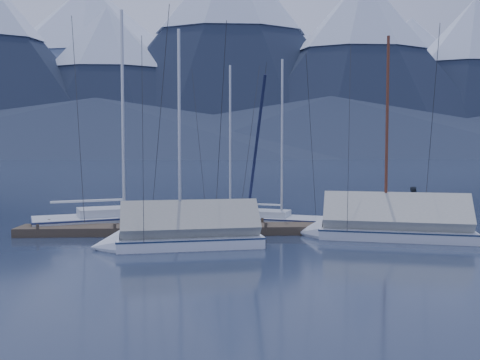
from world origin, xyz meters
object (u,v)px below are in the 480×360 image
at_px(person, 414,204).
at_px(sailboat_covered_far, 177,236).
at_px(sailboat_open_mid, 239,221).
at_px(sailboat_open_left, 137,221).
at_px(sailboat_covered_near, 382,227).
at_px(sailboat_open_right, 291,223).

bearing_deg(person, sailboat_covered_far, 129.15).
distance_m(sailboat_open_mid, sailboat_covered_far, 6.07).
height_order(sailboat_open_left, person, sailboat_open_left).
bearing_deg(person, sailboat_open_mid, 94.11).
bearing_deg(sailboat_open_mid, sailboat_covered_near, -37.01).
distance_m(sailboat_open_right, person, 5.38).
bearing_deg(sailboat_open_left, person, -9.62).
distance_m(sailboat_covered_near, person, 2.88).
bearing_deg(sailboat_covered_near, sailboat_covered_far, -169.26).
height_order(sailboat_open_right, sailboat_covered_far, sailboat_covered_far).
xyz_separation_m(sailboat_open_mid, sailboat_open_right, (2.33, -0.67, 0.00)).
relative_size(sailboat_open_mid, sailboat_covered_far, 0.96).
bearing_deg(sailboat_covered_far, sailboat_open_right, 45.39).
relative_size(sailboat_open_left, sailboat_open_right, 1.29).
bearing_deg(sailboat_covered_near, person, 43.14).
xyz_separation_m(sailboat_open_mid, person, (7.41, -2.13, 0.97)).
bearing_deg(sailboat_open_left, sailboat_open_right, -4.82).
xyz_separation_m(sailboat_covered_near, sailboat_covered_far, (-7.85, -1.49, -0.02)).
distance_m(sailboat_open_left, sailboat_open_right, 7.06).
height_order(sailboat_open_left, sailboat_covered_far, sailboat_open_left).
bearing_deg(person, sailboat_covered_near, 153.30).
bearing_deg(person, sailboat_open_right, 94.12).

